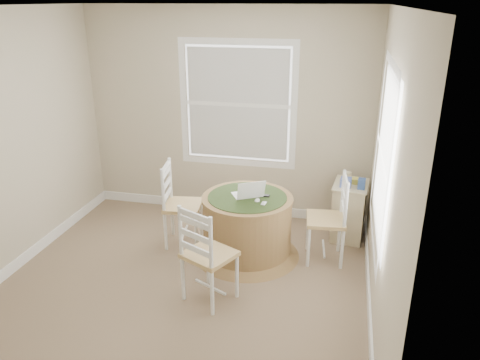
% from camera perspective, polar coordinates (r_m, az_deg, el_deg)
% --- Properties ---
extents(room, '(3.64, 3.64, 2.64)m').
position_cam_1_polar(room, '(4.30, -4.96, 2.79)').
color(room, '#8F735B').
rests_on(room, ground).
extents(round_table, '(1.15, 1.15, 0.70)m').
position_cam_1_polar(round_table, '(5.09, 0.88, -5.31)').
color(round_table, olive).
rests_on(round_table, ground).
extents(chair_left, '(0.46, 0.47, 0.95)m').
position_cam_1_polar(chair_left, '(5.33, -6.97, -3.05)').
color(chair_left, white).
rests_on(chair_left, ground).
extents(chair_near, '(0.55, 0.54, 0.95)m').
position_cam_1_polar(chair_near, '(4.34, -3.75, -8.99)').
color(chair_near, white).
rests_on(chair_near, ground).
extents(chair_right, '(0.44, 0.46, 0.95)m').
position_cam_1_polar(chair_right, '(5.05, 10.42, -4.72)').
color(chair_right, white).
rests_on(chair_right, ground).
extents(laptop, '(0.40, 0.38, 0.21)m').
position_cam_1_polar(laptop, '(4.96, 1.01, -1.68)').
color(laptop, white).
rests_on(laptop, round_table).
extents(mouse, '(0.06, 0.09, 0.03)m').
position_cam_1_polar(mouse, '(4.86, 2.12, -2.50)').
color(mouse, white).
rests_on(mouse, round_table).
extents(phone, '(0.05, 0.09, 0.02)m').
position_cam_1_polar(phone, '(4.80, 2.90, -2.92)').
color(phone, '#B7BABF').
rests_on(phone, round_table).
extents(keys, '(0.06, 0.05, 0.02)m').
position_cam_1_polar(keys, '(4.97, 3.28, -1.98)').
color(keys, black).
rests_on(keys, round_table).
extents(corner_chest, '(0.43, 0.54, 0.67)m').
position_cam_1_polar(corner_chest, '(5.63, 13.10, -3.64)').
color(corner_chest, beige).
rests_on(corner_chest, ground).
extents(tissue_box, '(0.13, 0.13, 0.10)m').
position_cam_1_polar(tissue_box, '(5.40, 12.86, -0.23)').
color(tissue_box, '#5469C0').
rests_on(tissue_box, corner_chest).
extents(box_yellow, '(0.16, 0.11, 0.06)m').
position_cam_1_polar(box_yellow, '(5.51, 14.08, -0.14)').
color(box_yellow, '#D2C54A').
rests_on(box_yellow, corner_chest).
extents(box_blue, '(0.09, 0.09, 0.12)m').
position_cam_1_polar(box_blue, '(5.38, 14.46, -0.37)').
color(box_blue, '#304F92').
rests_on(box_blue, corner_chest).
extents(cup_cream, '(0.07, 0.07, 0.09)m').
position_cam_1_polar(cup_cream, '(5.60, 13.11, 0.44)').
color(cup_cream, beige).
rests_on(cup_cream, corner_chest).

